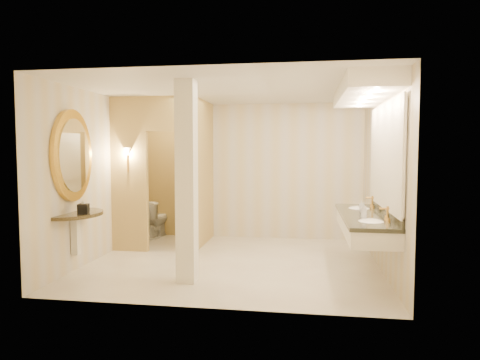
# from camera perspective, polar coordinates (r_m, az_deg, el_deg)

# --- Properties ---
(floor) EXTENTS (4.50, 4.50, 0.00)m
(floor) POSITION_cam_1_polar(r_m,az_deg,el_deg) (6.91, -0.91, -10.90)
(floor) COLOR #EFE7CF
(floor) RESTS_ON ground
(ceiling) EXTENTS (4.50, 4.50, 0.00)m
(ceiling) POSITION_cam_1_polar(r_m,az_deg,el_deg) (6.74, -0.93, 11.87)
(ceiling) COLOR silver
(ceiling) RESTS_ON wall_back
(wall_back) EXTENTS (4.50, 0.02, 2.70)m
(wall_back) POSITION_cam_1_polar(r_m,az_deg,el_deg) (8.67, 1.27, 1.18)
(wall_back) COLOR beige
(wall_back) RESTS_ON floor
(wall_front) EXTENTS (4.50, 0.02, 2.70)m
(wall_front) POSITION_cam_1_polar(r_m,az_deg,el_deg) (4.74, -4.93, -1.18)
(wall_front) COLOR beige
(wall_front) RESTS_ON floor
(wall_left) EXTENTS (0.02, 4.00, 2.70)m
(wall_left) POSITION_cam_1_polar(r_m,az_deg,el_deg) (7.41, -18.35, 0.49)
(wall_left) COLOR beige
(wall_left) RESTS_ON floor
(wall_right) EXTENTS (0.02, 4.00, 2.70)m
(wall_right) POSITION_cam_1_polar(r_m,az_deg,el_deg) (6.70, 18.42, 0.14)
(wall_right) COLOR beige
(wall_right) RESTS_ON floor
(toilet_closet) EXTENTS (1.50, 1.55, 2.70)m
(toilet_closet) POSITION_cam_1_polar(r_m,az_deg,el_deg) (7.89, -7.77, 1.12)
(toilet_closet) COLOR tan
(toilet_closet) RESTS_ON floor
(wall_sconce) EXTENTS (0.14, 0.14, 0.42)m
(wall_sconce) POSITION_cam_1_polar(r_m,az_deg,el_deg) (7.65, -14.78, 3.53)
(wall_sconce) COLOR #B5873A
(wall_sconce) RESTS_ON toilet_closet
(vanity) EXTENTS (0.75, 2.47, 2.09)m
(vanity) POSITION_cam_1_polar(r_m,az_deg,el_deg) (6.25, 16.65, 2.47)
(vanity) COLOR white
(vanity) RESTS_ON floor
(console_shelf) EXTENTS (1.02, 1.02, 1.96)m
(console_shelf) POSITION_cam_1_polar(r_m,az_deg,el_deg) (6.64, -21.41, -0.00)
(console_shelf) COLOR black
(console_shelf) RESTS_ON floor
(pillar) EXTENTS (0.25, 0.25, 2.70)m
(pillar) POSITION_cam_1_polar(r_m,az_deg,el_deg) (5.75, -7.13, -0.29)
(pillar) COLOR white
(pillar) RESTS_ON floor
(tissue_box) EXTENTS (0.17, 0.17, 0.14)m
(tissue_box) POSITION_cam_1_polar(r_m,az_deg,el_deg) (6.49, -20.15, -3.61)
(tissue_box) COLOR black
(tissue_box) RESTS_ON console_shelf
(toilet) EXTENTS (0.54, 0.81, 0.77)m
(toilet) POSITION_cam_1_polar(r_m,az_deg,el_deg) (8.92, -11.35, -5.06)
(toilet) COLOR white
(toilet) RESTS_ON floor
(soap_bottle_a) EXTENTS (0.07, 0.07, 0.14)m
(soap_bottle_a) POSITION_cam_1_polar(r_m,az_deg,el_deg) (6.69, 15.87, -3.29)
(soap_bottle_a) COLOR beige
(soap_bottle_a) RESTS_ON vanity
(soap_bottle_b) EXTENTS (0.11, 0.11, 0.13)m
(soap_bottle_b) POSITION_cam_1_polar(r_m,az_deg,el_deg) (6.36, 16.12, -3.70)
(soap_bottle_b) COLOR silver
(soap_bottle_b) RESTS_ON vanity
(soap_bottle_c) EXTENTS (0.10, 0.10, 0.21)m
(soap_bottle_c) POSITION_cam_1_polar(r_m,az_deg,el_deg) (5.88, 16.18, -3.93)
(soap_bottle_c) COLOR #C6B28C
(soap_bottle_c) RESTS_ON vanity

